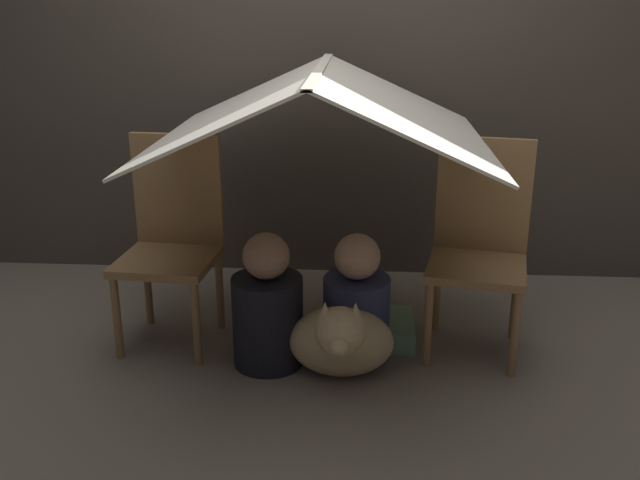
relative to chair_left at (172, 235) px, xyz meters
name	(u,v)px	position (x,y,z in m)	size (l,w,h in m)	color
ground_plane	(318,361)	(0.68, -0.22, -0.50)	(8.80, 8.80, 0.00)	gray
wall_back	(332,50)	(0.68, 0.89, 0.75)	(7.00, 0.05, 2.50)	#4C4238
chair_left	(172,235)	(0.00, 0.00, 0.00)	(0.45, 0.45, 0.94)	olive
chair_right	(479,241)	(1.38, 0.00, 0.00)	(0.49, 0.49, 0.94)	olive
sheet_canopy	(320,106)	(0.68, -0.08, 0.60)	(1.37, 1.34, 0.32)	silver
person_front	(268,310)	(0.46, -0.25, -0.25)	(0.31, 0.31, 0.60)	black
person_second	(356,306)	(0.84, -0.16, -0.25)	(0.29, 0.29, 0.57)	#2D3351
dog	(341,339)	(0.78, -0.36, -0.32)	(0.44, 0.43, 0.41)	tan
floor_cushion	(368,328)	(0.90, 0.01, -0.45)	(0.42, 0.34, 0.10)	#7FB27F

